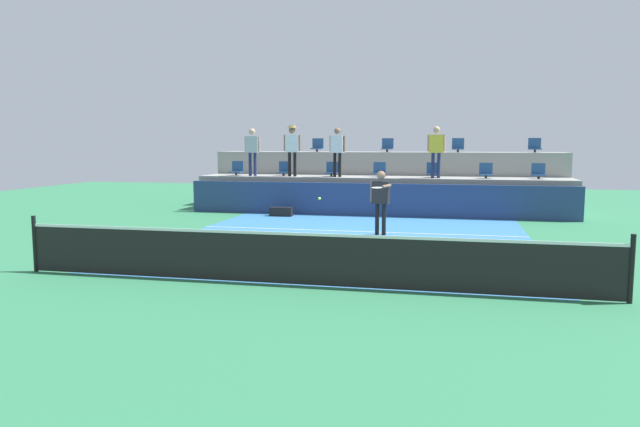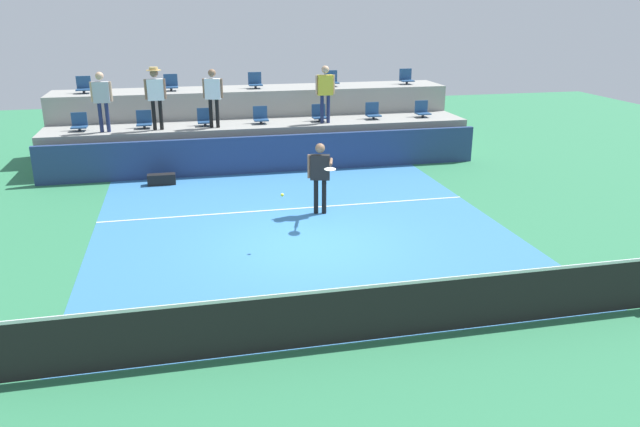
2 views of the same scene
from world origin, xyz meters
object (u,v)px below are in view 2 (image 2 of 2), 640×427
object	(u,v)px
stadium_chair_upper_left	(171,84)
tennis_player	(320,171)
stadium_chair_lower_mid_right	(319,114)
stadium_chair_lower_right	(373,112)
spectator_in_white	(102,96)
stadium_chair_upper_center	(255,82)
stadium_chair_lower_mid_left	(205,119)
spectator_with_hat	(155,91)
stadium_chair_lower_far_right	(422,110)
stadium_chair_upper_far_left	(84,86)
stadium_chair_lower_left	(144,121)
tennis_ball	(282,195)
stadium_chair_upper_right	(331,80)
spectator_leaning_on_rail	(213,93)
equipment_bag	(162,179)
stadium_chair_lower_center	(261,116)
stadium_chair_lower_far_left	(79,123)
stadium_chair_upper_far_right	(406,78)
spectator_in_grey	(325,89)

from	to	relation	value
stadium_chair_upper_left	tennis_player	world-z (taller)	stadium_chair_upper_left
stadium_chair_lower_mid_right	stadium_chair_lower_right	bearing A→B (deg)	0.00
spectator_in_white	stadium_chair_upper_center	bearing A→B (deg)	25.20
stadium_chair_lower_mid_left	spectator_with_hat	world-z (taller)	spectator_with_hat
stadium_chair_lower_far_right	stadium_chair_upper_far_left	size ratio (longest dim) A/B	1.00
stadium_chair_upper_far_left	spectator_with_hat	world-z (taller)	spectator_with_hat
tennis_player	spectator_in_white	size ratio (longest dim) A/B	1.00
stadium_chair_lower_left	tennis_ball	world-z (taller)	stadium_chair_lower_left
stadium_chair_lower_right	stadium_chair_upper_right	world-z (taller)	stadium_chair_upper_right
tennis_ball	spectator_leaning_on_rail	bearing A→B (deg)	97.53
stadium_chair_upper_left	spectator_leaning_on_rail	xyz separation A→B (m)	(1.22, -2.18, -0.03)
stadium_chair_lower_mid_left	tennis_ball	world-z (taller)	stadium_chair_lower_mid_left
equipment_bag	stadium_chair_upper_right	bearing A→B (deg)	32.85
stadium_chair_lower_left	tennis_player	distance (m)	6.79
stadium_chair_lower_center	stadium_chair_lower_far_left	bearing A→B (deg)	180.00
stadium_chair_lower_right	spectator_with_hat	xyz separation A→B (m)	(-6.70, -0.38, 0.91)
stadium_chair_lower_far_left	stadium_chair_lower_center	size ratio (longest dim) A/B	1.00
spectator_in_white	stadium_chair_lower_right	bearing A→B (deg)	2.68
tennis_player	stadium_chair_lower_left	bearing A→B (deg)	128.06
stadium_chair_upper_right	stadium_chair_upper_far_right	bearing A→B (deg)	0.00
stadium_chair_lower_far_right	stadium_chair_upper_right	world-z (taller)	stadium_chair_upper_right
stadium_chair_lower_mid_left	spectator_in_grey	world-z (taller)	spectator_in_grey
stadium_chair_lower_mid_right	stadium_chair_upper_far_right	bearing A→B (deg)	27.02
stadium_chair_upper_far_left	stadium_chair_upper_far_right	distance (m)	10.71
stadium_chair_upper_far_left	spectator_in_white	bearing A→B (deg)	-70.77
stadium_chair_lower_mid_left	stadium_chair_lower_right	size ratio (longest dim) A/B	1.00
stadium_chair_upper_far_left	spectator_in_white	size ratio (longest dim) A/B	0.30
stadium_chair_lower_center	stadium_chair_lower_right	xyz separation A→B (m)	(3.63, 0.00, 0.00)
stadium_chair_upper_center	tennis_player	world-z (taller)	stadium_chair_upper_center
stadium_chair_lower_far_left	tennis_player	distance (m)	8.05
stadium_chair_lower_far_right	tennis_player	distance (m)	7.07
spectator_in_white	tennis_player	bearing A→B (deg)	-43.30
stadium_chair_lower_mid_left	stadium_chair_upper_far_left	xyz separation A→B (m)	(-3.62, 1.80, 0.85)
stadium_chair_upper_far_right	spectator_in_grey	world-z (taller)	spectator_in_grey
spectator_in_white	spectator_leaning_on_rail	world-z (taller)	spectator_leaning_on_rail
stadium_chair_upper_far_right	spectator_leaning_on_rail	size ratio (longest dim) A/B	0.30
stadium_chair_upper_left	tennis_ball	world-z (taller)	stadium_chair_upper_left
tennis_player	equipment_bag	world-z (taller)	tennis_player
stadium_chair_lower_center	stadium_chair_upper_right	bearing A→B (deg)	33.78
stadium_chair_lower_mid_left	tennis_ball	size ratio (longest dim) A/B	7.65
stadium_chair_upper_left	tennis_ball	distance (m)	9.39
equipment_bag	spectator_in_white	bearing A→B (deg)	134.79
spectator_in_white	tennis_ball	world-z (taller)	spectator_in_white
stadium_chair_lower_mid_right	stadium_chair_upper_center	xyz separation A→B (m)	(-1.78, 1.80, 0.85)
stadium_chair_lower_right	stadium_chair_lower_left	bearing A→B (deg)	180.00
stadium_chair_lower_far_left	spectator_in_white	size ratio (longest dim) A/B	0.30
stadium_chair_lower_mid_left	stadium_chair_lower_far_right	xyz separation A→B (m)	(7.02, 0.00, 0.00)
stadium_chair_upper_right	tennis_player	bearing A→B (deg)	-105.63
spectator_with_hat	tennis_ball	bearing A→B (deg)	-69.67
stadium_chair_lower_mid_right	spectator_in_white	bearing A→B (deg)	-176.58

